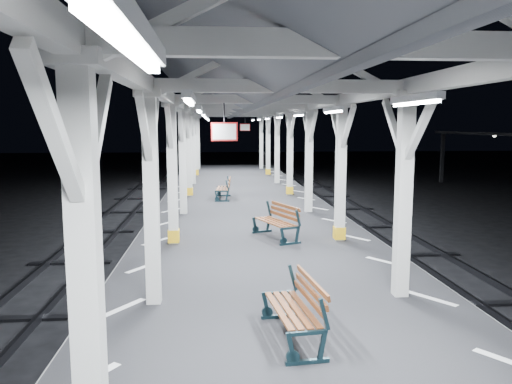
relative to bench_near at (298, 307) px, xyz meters
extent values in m
plane|color=black|center=(-0.05, 3.51, -1.43)|extent=(120.00, 120.00, 0.00)
cube|color=black|center=(-0.05, 3.51, -0.93)|extent=(6.00, 50.00, 1.00)
cube|color=silver|center=(-2.50, 3.51, -0.42)|extent=(1.00, 48.00, 0.01)
cube|color=silver|center=(2.40, 3.51, -0.42)|extent=(1.00, 48.00, 0.01)
cube|color=#2D2D33|center=(-4.50, 3.51, -1.35)|extent=(0.08, 60.00, 0.16)
cube|color=black|center=(-5.05, 3.51, -1.40)|extent=(2.20, 0.22, 0.06)
cube|color=#2D2D33|center=(4.40, 3.51, -1.35)|extent=(0.08, 60.00, 0.16)
cube|color=black|center=(4.95, 3.51, -1.40)|extent=(2.20, 0.22, 0.06)
cube|color=beige|center=(-2.05, -2.49, 1.17)|extent=(0.22, 0.22, 3.20)
cube|color=beige|center=(-2.05, -2.49, 2.83)|extent=(0.40, 0.40, 0.12)
cube|color=beige|center=(-2.05, -1.94, 2.32)|extent=(0.10, 0.99, 0.99)
cube|color=beige|center=(-2.05, -3.04, 2.32)|extent=(0.10, 0.99, 0.99)
cube|color=beige|center=(-2.05, 1.51, 1.17)|extent=(0.22, 0.22, 3.20)
cube|color=beige|center=(-2.05, 1.51, 2.83)|extent=(0.40, 0.40, 0.12)
cube|color=beige|center=(-2.05, 2.06, 2.32)|extent=(0.10, 0.99, 0.99)
cube|color=beige|center=(-2.05, 0.96, 2.32)|extent=(0.10, 0.99, 0.99)
cube|color=beige|center=(-2.05, 5.51, 1.17)|extent=(0.22, 0.22, 3.20)
cube|color=beige|center=(-2.05, 5.51, 2.83)|extent=(0.40, 0.40, 0.12)
cube|color=gold|center=(-2.05, 5.51, -0.25)|extent=(0.26, 0.26, 0.30)
cube|color=beige|center=(-2.05, 6.06, 2.32)|extent=(0.10, 0.99, 0.99)
cube|color=beige|center=(-2.05, 4.96, 2.32)|extent=(0.10, 0.99, 0.99)
cube|color=beige|center=(-2.05, 9.51, 1.17)|extent=(0.22, 0.22, 3.20)
cube|color=beige|center=(-2.05, 9.51, 2.83)|extent=(0.40, 0.40, 0.12)
cube|color=beige|center=(-2.05, 10.06, 2.32)|extent=(0.10, 0.99, 0.99)
cube|color=beige|center=(-2.05, 8.96, 2.32)|extent=(0.10, 0.99, 0.99)
cube|color=beige|center=(-2.05, 13.51, 1.17)|extent=(0.22, 0.22, 3.20)
cube|color=beige|center=(-2.05, 13.51, 2.83)|extent=(0.40, 0.40, 0.12)
cube|color=gold|center=(-2.05, 13.51, -0.25)|extent=(0.26, 0.26, 0.30)
cube|color=beige|center=(-2.05, 14.06, 2.32)|extent=(0.10, 0.99, 0.99)
cube|color=beige|center=(-2.05, 12.96, 2.32)|extent=(0.10, 0.99, 0.99)
cube|color=beige|center=(-2.05, 17.51, 1.17)|extent=(0.22, 0.22, 3.20)
cube|color=beige|center=(-2.05, 17.51, 2.83)|extent=(0.40, 0.40, 0.12)
cube|color=beige|center=(-2.05, 18.06, 2.32)|extent=(0.10, 0.99, 0.99)
cube|color=beige|center=(-2.05, 16.96, 2.32)|extent=(0.10, 0.99, 0.99)
cube|color=beige|center=(-2.05, 21.51, 1.17)|extent=(0.22, 0.22, 3.20)
cube|color=beige|center=(-2.05, 21.51, 2.83)|extent=(0.40, 0.40, 0.12)
cube|color=gold|center=(-2.05, 21.51, -0.25)|extent=(0.26, 0.26, 0.30)
cube|color=beige|center=(-2.05, 22.06, 2.32)|extent=(0.10, 0.99, 0.99)
cube|color=beige|center=(-2.05, 20.96, 2.32)|extent=(0.10, 0.99, 0.99)
cube|color=beige|center=(-2.05, 25.51, 1.17)|extent=(0.22, 0.22, 3.20)
cube|color=beige|center=(-2.05, 25.51, 2.83)|extent=(0.40, 0.40, 0.12)
cube|color=beige|center=(-2.05, 26.06, 2.32)|extent=(0.10, 0.99, 0.99)
cube|color=beige|center=(-2.05, 24.96, 2.32)|extent=(0.10, 0.99, 0.99)
cube|color=beige|center=(1.95, 1.51, 1.17)|extent=(0.22, 0.22, 3.20)
cube|color=beige|center=(1.95, 1.51, 2.83)|extent=(0.40, 0.40, 0.12)
cube|color=beige|center=(1.95, 2.06, 2.32)|extent=(0.10, 0.99, 0.99)
cube|color=beige|center=(1.95, 0.96, 2.32)|extent=(0.10, 0.99, 0.99)
cube|color=beige|center=(1.95, 5.51, 1.17)|extent=(0.22, 0.22, 3.20)
cube|color=beige|center=(1.95, 5.51, 2.83)|extent=(0.40, 0.40, 0.12)
cube|color=gold|center=(1.95, 5.51, -0.25)|extent=(0.26, 0.26, 0.30)
cube|color=beige|center=(1.95, 6.06, 2.32)|extent=(0.10, 0.99, 0.99)
cube|color=beige|center=(1.95, 4.96, 2.32)|extent=(0.10, 0.99, 0.99)
cube|color=beige|center=(1.95, 9.51, 1.17)|extent=(0.22, 0.22, 3.20)
cube|color=beige|center=(1.95, 9.51, 2.83)|extent=(0.40, 0.40, 0.12)
cube|color=beige|center=(1.95, 10.06, 2.32)|extent=(0.10, 0.99, 0.99)
cube|color=beige|center=(1.95, 8.96, 2.32)|extent=(0.10, 0.99, 0.99)
cube|color=beige|center=(1.95, 13.51, 1.17)|extent=(0.22, 0.22, 3.20)
cube|color=beige|center=(1.95, 13.51, 2.83)|extent=(0.40, 0.40, 0.12)
cube|color=gold|center=(1.95, 13.51, -0.25)|extent=(0.26, 0.26, 0.30)
cube|color=beige|center=(1.95, 14.06, 2.32)|extent=(0.10, 0.99, 0.99)
cube|color=beige|center=(1.95, 12.96, 2.32)|extent=(0.10, 0.99, 0.99)
cube|color=beige|center=(1.95, 17.51, 1.17)|extent=(0.22, 0.22, 3.20)
cube|color=beige|center=(1.95, 17.51, 2.83)|extent=(0.40, 0.40, 0.12)
cube|color=beige|center=(1.95, 18.06, 2.32)|extent=(0.10, 0.99, 0.99)
cube|color=beige|center=(1.95, 16.96, 2.32)|extent=(0.10, 0.99, 0.99)
cube|color=beige|center=(1.95, 21.51, 1.17)|extent=(0.22, 0.22, 3.20)
cube|color=beige|center=(1.95, 21.51, 2.83)|extent=(0.40, 0.40, 0.12)
cube|color=gold|center=(1.95, 21.51, -0.25)|extent=(0.26, 0.26, 0.30)
cube|color=beige|center=(1.95, 22.06, 2.32)|extent=(0.10, 0.99, 0.99)
cube|color=beige|center=(1.95, 20.96, 2.32)|extent=(0.10, 0.99, 0.99)
cube|color=beige|center=(1.95, 25.51, 1.17)|extent=(0.22, 0.22, 3.20)
cube|color=beige|center=(1.95, 25.51, 2.83)|extent=(0.40, 0.40, 0.12)
cube|color=beige|center=(1.95, 26.06, 2.32)|extent=(0.10, 0.99, 0.99)
cube|color=beige|center=(1.95, 24.96, 2.32)|extent=(0.10, 0.99, 0.99)
cube|color=beige|center=(-2.05, 3.51, 2.95)|extent=(0.18, 48.00, 0.24)
cube|color=beige|center=(1.95, 3.51, 2.95)|extent=(0.18, 48.00, 0.24)
cube|color=beige|center=(-0.05, -2.49, 2.95)|extent=(4.20, 0.14, 0.20)
cube|color=beige|center=(-0.05, 1.51, 2.95)|extent=(4.20, 0.14, 0.20)
cube|color=beige|center=(-0.05, 5.51, 2.95)|extent=(4.20, 0.14, 0.20)
cube|color=beige|center=(-0.05, 9.51, 2.95)|extent=(4.20, 0.14, 0.20)
cube|color=beige|center=(-0.05, 13.51, 2.95)|extent=(4.20, 0.14, 0.20)
cube|color=beige|center=(-0.05, 17.51, 2.95)|extent=(4.20, 0.14, 0.20)
cube|color=beige|center=(-0.05, 21.51, 2.95)|extent=(4.20, 0.14, 0.20)
cube|color=beige|center=(-0.05, 25.51, 2.95)|extent=(4.20, 0.14, 0.20)
cube|color=beige|center=(-0.05, 3.51, 3.87)|extent=(0.16, 48.00, 0.20)
cube|color=#484A50|center=(-1.35, 3.51, 3.49)|extent=(2.80, 49.00, 1.45)
cube|color=#484A50|center=(1.25, 3.51, 3.49)|extent=(2.80, 49.00, 1.45)
cube|color=silver|center=(-1.35, -4.49, 2.67)|extent=(0.10, 1.35, 0.08)
cube|color=white|center=(-1.35, -4.49, 2.62)|extent=(0.05, 1.25, 0.05)
cube|color=silver|center=(-1.35, -0.49, 2.67)|extent=(0.10, 1.35, 0.08)
cube|color=white|center=(-1.35, -0.49, 2.62)|extent=(0.05, 1.25, 0.05)
cube|color=silver|center=(-1.35, 3.51, 2.67)|extent=(0.10, 1.35, 0.08)
cube|color=white|center=(-1.35, 3.51, 2.62)|extent=(0.05, 1.25, 0.05)
cube|color=silver|center=(-1.35, 7.51, 2.67)|extent=(0.10, 1.35, 0.08)
cube|color=white|center=(-1.35, 7.51, 2.62)|extent=(0.05, 1.25, 0.05)
cube|color=silver|center=(-1.35, 11.51, 2.67)|extent=(0.10, 1.35, 0.08)
cube|color=white|center=(-1.35, 11.51, 2.62)|extent=(0.05, 1.25, 0.05)
cube|color=silver|center=(-1.35, 15.51, 2.67)|extent=(0.10, 1.35, 0.08)
cube|color=white|center=(-1.35, 15.51, 2.62)|extent=(0.05, 1.25, 0.05)
cube|color=silver|center=(-1.35, 19.51, 2.67)|extent=(0.10, 1.35, 0.08)
cube|color=white|center=(-1.35, 19.51, 2.62)|extent=(0.05, 1.25, 0.05)
cube|color=silver|center=(-1.35, 23.51, 2.67)|extent=(0.10, 1.35, 0.08)
cube|color=white|center=(-1.35, 23.51, 2.62)|extent=(0.05, 1.25, 0.05)
cube|color=silver|center=(1.25, -0.49, 2.67)|extent=(0.10, 1.35, 0.08)
cube|color=white|center=(1.25, -0.49, 2.62)|extent=(0.05, 1.25, 0.05)
cube|color=silver|center=(1.25, 3.51, 2.67)|extent=(0.10, 1.35, 0.08)
cube|color=white|center=(1.25, 3.51, 2.62)|extent=(0.05, 1.25, 0.05)
cube|color=silver|center=(1.25, 7.51, 2.67)|extent=(0.10, 1.35, 0.08)
cube|color=white|center=(1.25, 7.51, 2.62)|extent=(0.05, 1.25, 0.05)
cube|color=silver|center=(1.25, 11.51, 2.67)|extent=(0.10, 1.35, 0.08)
cube|color=white|center=(1.25, 11.51, 2.62)|extent=(0.05, 1.25, 0.05)
cube|color=silver|center=(1.25, 15.51, 2.67)|extent=(0.10, 1.35, 0.08)
cube|color=white|center=(1.25, 15.51, 2.62)|extent=(0.05, 1.25, 0.05)
cube|color=silver|center=(1.25, 19.51, 2.67)|extent=(0.10, 1.35, 0.08)
cube|color=white|center=(1.25, 19.51, 2.62)|extent=(0.05, 1.25, 0.05)
cube|color=silver|center=(1.25, 23.51, 2.67)|extent=(0.10, 1.35, 0.08)
cube|color=white|center=(1.25, 23.51, 2.62)|extent=(0.05, 1.25, 0.05)
cylinder|color=black|center=(-0.88, 3.28, 2.59)|extent=(0.02, 0.02, 0.36)
cube|color=red|center=(-0.88, 3.28, 2.24)|extent=(0.50, 0.03, 0.35)
cube|color=white|center=(-0.88, 3.28, 2.24)|extent=(0.44, 0.05, 0.29)
cylinder|color=black|center=(0.50, 18.82, 2.59)|extent=(0.02, 0.02, 0.36)
cube|color=red|center=(0.50, 18.82, 2.24)|extent=(0.50, 0.03, 0.35)
cube|color=white|center=(0.50, 18.82, 2.24)|extent=(0.44, 0.05, 0.29)
cube|color=black|center=(13.95, 25.51, 0.22)|extent=(0.20, 0.20, 3.30)
sphere|color=silver|center=(13.95, 19.51, 1.79)|extent=(0.20, 0.20, 0.20)
sphere|color=silver|center=(13.95, 25.51, 1.79)|extent=(0.20, 0.20, 0.20)
cube|color=#13272E|center=(-0.01, -0.72, -0.40)|extent=(0.54, 0.11, 0.05)
cube|color=#13272E|center=(-0.21, -0.74, -0.22)|extent=(0.14, 0.06, 0.41)
cube|color=#13272E|center=(0.17, -0.70, -0.22)|extent=(0.13, 0.06, 0.41)
cube|color=#13272E|center=(0.18, -0.70, 0.17)|extent=(0.15, 0.06, 0.39)
cube|color=#13272E|center=(-0.16, 0.70, -0.40)|extent=(0.54, 0.11, 0.05)
cube|color=#13272E|center=(-0.35, 0.68, -0.22)|extent=(0.14, 0.06, 0.41)
cube|color=#13272E|center=(0.02, 0.72, -0.22)|extent=(0.13, 0.06, 0.41)
cube|color=#13272E|center=(0.04, 0.72, 0.17)|extent=(0.15, 0.06, 0.39)
cube|color=brown|center=(-0.26, -0.03, -0.03)|extent=(0.22, 1.36, 0.03)
cube|color=brown|center=(-0.15, -0.02, -0.03)|extent=(0.22, 1.36, 0.03)
cube|color=brown|center=(-0.03, 0.00, -0.03)|extent=(0.22, 1.36, 0.03)
cube|color=brown|center=(0.08, 0.01, -0.03)|extent=(0.22, 1.36, 0.03)
cube|color=brown|center=(0.15, 0.02, 0.10)|extent=(0.18, 1.36, 0.08)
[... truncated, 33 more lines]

